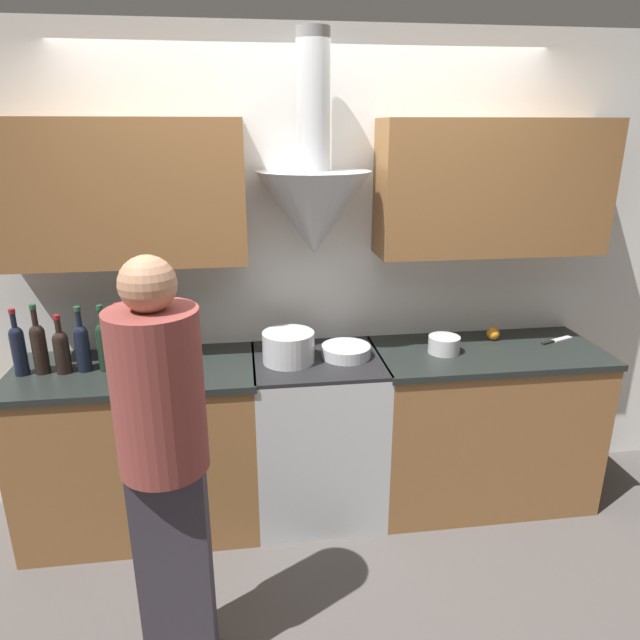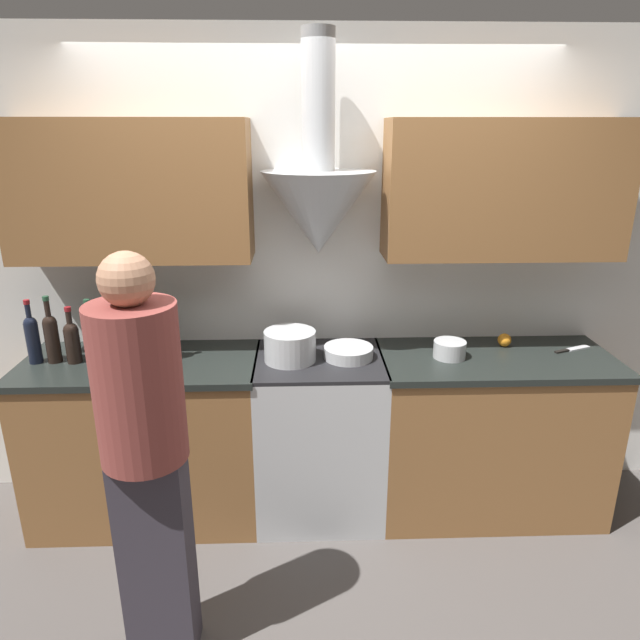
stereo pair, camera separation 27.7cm
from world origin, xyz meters
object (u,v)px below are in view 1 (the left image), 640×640
at_px(saucepan, 444,344).
at_px(person_foreground_left, 165,460).
at_px(wine_bottle_0, 18,348).
at_px(mixing_bowl, 346,351).
at_px(wine_bottle_6, 140,343).
at_px(wine_bottle_1, 39,346).
at_px(wine_bottle_7, 160,341).
at_px(stock_pot, 288,347).
at_px(wine_bottle_3, 82,345).
at_px(wine_bottle_2, 62,349).
at_px(wine_bottle_4, 104,344).
at_px(stove_range, 318,435).
at_px(wine_bottle_5, 121,343).
at_px(orange_fruit, 493,334).

bearing_deg(saucepan, person_foreground_left, -146.47).
distance_m(wine_bottle_0, mixing_bowl, 1.64).
bearing_deg(wine_bottle_6, wine_bottle_1, -179.10).
xyz_separation_m(wine_bottle_7, stock_pot, (0.65, -0.04, -0.06)).
height_order(wine_bottle_3, wine_bottle_7, wine_bottle_3).
distance_m(wine_bottle_2, wine_bottle_4, 0.20).
bearing_deg(wine_bottle_6, saucepan, -0.68).
xyz_separation_m(stove_range, wine_bottle_5, (-1.00, -0.00, 0.60)).
bearing_deg(orange_fruit, wine_bottle_1, -176.74).
distance_m(wine_bottle_7, saucepan, 1.51).
distance_m(wine_bottle_6, stock_pot, 0.75).
xyz_separation_m(wine_bottle_3, person_foreground_left, (0.50, -0.93, -0.12)).
relative_size(stove_range, wine_bottle_6, 2.79).
distance_m(wine_bottle_0, orange_fruit, 2.53).
height_order(wine_bottle_3, mixing_bowl, wine_bottle_3).
bearing_deg(wine_bottle_7, orange_fruit, 3.80).
bearing_deg(wine_bottle_0, saucepan, -0.13).
bearing_deg(wine_bottle_7, wine_bottle_0, -178.12).
relative_size(wine_bottle_6, orange_fruit, 4.53).
bearing_deg(wine_bottle_1, wine_bottle_7, 1.54).
bearing_deg(wine_bottle_1, person_foreground_left, -52.73).
bearing_deg(wine_bottle_0, wine_bottle_7, 1.88).
bearing_deg(wine_bottle_0, person_foreground_left, -48.98).
bearing_deg(wine_bottle_4, stock_pot, -1.09).
height_order(wine_bottle_0, wine_bottle_6, wine_bottle_0).
height_order(wine_bottle_3, saucepan, wine_bottle_3).
bearing_deg(wine_bottle_1, wine_bottle_0, -176.06).
distance_m(wine_bottle_5, stock_pot, 0.84).
bearing_deg(stock_pot, saucepan, 0.73).
relative_size(orange_fruit, saucepan, 0.43).
relative_size(wine_bottle_2, orange_fruit, 4.08).
bearing_deg(wine_bottle_7, wine_bottle_4, -175.67).
relative_size(wine_bottle_5, person_foreground_left, 0.20).
xyz_separation_m(wine_bottle_4, saucepan, (1.77, -0.01, -0.10)).
xyz_separation_m(mixing_bowl, orange_fruit, (0.89, 0.14, 0.01)).
xyz_separation_m(wine_bottle_7, person_foreground_left, (0.13, -0.94, -0.12)).
distance_m(stove_range, wine_bottle_2, 1.41).
bearing_deg(wine_bottle_4, person_foreground_left, -66.78).
xyz_separation_m(wine_bottle_1, stock_pot, (1.23, -0.02, -0.06)).
xyz_separation_m(wine_bottle_6, person_foreground_left, (0.22, -0.93, -0.11)).
height_order(wine_bottle_5, saucepan, wine_bottle_5).
xyz_separation_m(wine_bottle_4, wine_bottle_6, (0.17, 0.01, -0.01)).
bearing_deg(orange_fruit, wine_bottle_0, -176.71).
bearing_deg(wine_bottle_5, wine_bottle_4, 179.43).
relative_size(wine_bottle_3, person_foreground_left, 0.20).
distance_m(wine_bottle_5, wine_bottle_6, 0.09).
bearing_deg(wine_bottle_5, stock_pot, -1.14).
distance_m(wine_bottle_1, stock_pot, 1.24).
distance_m(wine_bottle_0, saucepan, 2.18).
height_order(wine_bottle_0, wine_bottle_3, wine_bottle_0).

